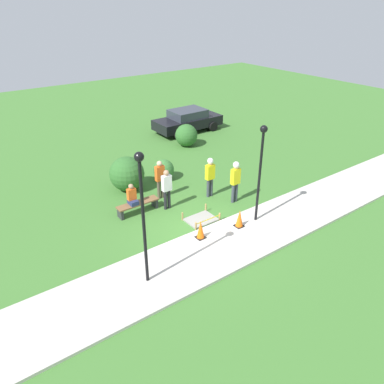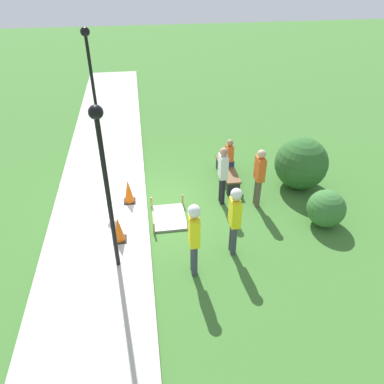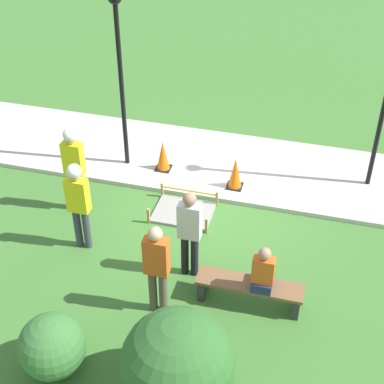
% 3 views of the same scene
% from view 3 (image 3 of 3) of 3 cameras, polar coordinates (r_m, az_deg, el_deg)
% --- Properties ---
extents(ground_plane, '(60.00, 60.00, 0.00)m').
position_cam_3_polar(ground_plane, '(12.49, 2.37, -0.93)').
color(ground_plane, '#3D702D').
extents(sidewalk, '(28.00, 2.69, 0.10)m').
position_cam_3_polar(sidewalk, '(13.54, 3.67, 2.58)').
color(sidewalk, '#BCB7AD').
rests_on(sidewalk, ground_plane).
extents(wet_concrete_patch, '(1.25, 0.96, 0.35)m').
position_cam_3_polar(wet_concrete_patch, '(12.13, -0.84, -1.99)').
color(wet_concrete_patch, gray).
rests_on(wet_concrete_patch, ground_plane).
extents(traffic_cone_near_patch, '(0.34, 0.34, 0.73)m').
position_cam_3_polar(traffic_cone_near_patch, '(12.58, 4.22, 1.86)').
color(traffic_cone_near_patch, black).
rests_on(traffic_cone_near_patch, sidewalk).
extents(traffic_cone_far_patch, '(0.34, 0.34, 0.71)m').
position_cam_3_polar(traffic_cone_far_patch, '(13.14, -2.83, 3.56)').
color(traffic_cone_far_patch, black).
rests_on(traffic_cone_far_patch, sidewalk).
extents(park_bench, '(1.83, 0.44, 0.47)m').
position_cam_3_polar(park_bench, '(10.15, 5.60, -9.31)').
color(park_bench, '#2D2D33').
rests_on(park_bench, ground_plane).
extents(person_seated_on_bench, '(0.36, 0.44, 0.89)m').
position_cam_3_polar(person_seated_on_bench, '(9.76, 6.92, -7.74)').
color(person_seated_on_bench, navy).
rests_on(person_seated_on_bench, park_bench).
extents(worker_supervisor, '(0.40, 0.27, 1.87)m').
position_cam_3_polar(worker_supervisor, '(10.89, -11.00, -0.63)').
color(worker_supervisor, '#383D47').
rests_on(worker_supervisor, ground_plane).
extents(worker_assistant, '(0.40, 0.28, 1.92)m').
position_cam_3_polar(worker_assistant, '(11.85, -11.41, 2.91)').
color(worker_assistant, '#383D47').
rests_on(worker_assistant, ground_plane).
extents(bystander_in_orange_shirt, '(0.40, 0.24, 1.80)m').
position_cam_3_polar(bystander_in_orange_shirt, '(9.53, -3.44, -7.07)').
color(bystander_in_orange_shirt, brown).
rests_on(bystander_in_orange_shirt, ground_plane).
extents(bystander_in_gray_shirt, '(0.40, 0.24, 1.80)m').
position_cam_3_polar(bystander_in_gray_shirt, '(10.17, -0.23, -3.66)').
color(bystander_in_gray_shirt, black).
rests_on(bystander_in_gray_shirt, ground_plane).
extents(lamppost_near, '(0.28, 0.28, 3.94)m').
position_cam_3_polar(lamppost_near, '(12.38, -7.07, 12.84)').
color(lamppost_near, black).
rests_on(lamppost_near, sidewalk).
extents(shrub_rounded_near, '(1.03, 1.03, 1.03)m').
position_cam_3_polar(shrub_rounded_near, '(9.31, -13.40, -14.33)').
color(shrub_rounded_near, '#387033').
rests_on(shrub_rounded_near, ground_plane).
extents(shrub_rounded_mid, '(1.62, 1.62, 1.62)m').
position_cam_3_polar(shrub_rounded_mid, '(8.50, -1.41, -16.36)').
color(shrub_rounded_mid, '#2D6028').
rests_on(shrub_rounded_mid, ground_plane).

